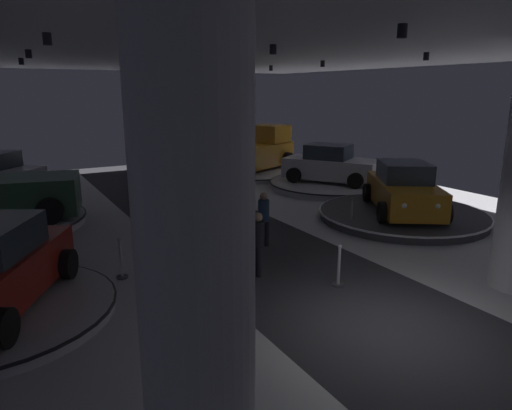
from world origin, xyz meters
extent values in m
cube|color=#B2B2B7|center=(0.00, 0.00, -0.03)|extent=(24.00, 44.00, 0.05)
cube|color=#2D2D33|center=(0.00, 0.00, 0.00)|extent=(4.40, 44.00, 0.01)
cube|color=silver|center=(0.00, 0.00, 5.55)|extent=(24.00, 44.00, 0.10)
cylinder|color=black|center=(-4.73, -0.24, 5.32)|extent=(0.16, 0.16, 0.22)
cylinder|color=black|center=(-4.99, 4.22, 5.32)|extent=(0.16, 0.16, 0.22)
cylinder|color=black|center=(-5.00, 8.36, 5.32)|extent=(0.16, 0.16, 0.22)
cylinder|color=black|center=(-4.94, 12.05, 5.32)|extent=(0.16, 0.16, 0.22)
cylinder|color=black|center=(-0.20, 0.09, 5.32)|extent=(0.16, 0.16, 0.22)
cylinder|color=black|center=(-0.17, 4.02, 5.32)|extent=(0.16, 0.16, 0.22)
cylinder|color=black|center=(0.02, 8.23, 5.32)|extent=(0.16, 0.16, 0.22)
cylinder|color=black|center=(0.03, 12.32, 5.32)|extent=(0.16, 0.16, 0.22)
cylinder|color=black|center=(4.77, 3.78, 5.32)|extent=(0.16, 0.16, 0.22)
cylinder|color=black|center=(4.55, 8.18, 5.32)|extent=(0.16, 0.16, 0.22)
cylinder|color=black|center=(4.69, 11.92, 5.32)|extent=(0.16, 0.16, 0.22)
cylinder|color=silver|center=(-4.44, -1.31, 2.75)|extent=(1.24, 1.24, 5.50)
cylinder|color=silver|center=(5.81, 15.67, 0.11)|extent=(5.57, 5.56, 0.22)
cylinder|color=black|center=(5.81, 15.67, 0.19)|extent=(5.68, 5.68, 0.05)
cube|color=#B77519|center=(5.81, 15.67, 0.97)|extent=(5.70, 4.07, 1.20)
cube|color=#B77519|center=(7.36, 16.36, 2.02)|extent=(2.32, 2.43, 1.00)
cube|color=#28333D|center=(6.89, 16.15, 2.02)|extent=(0.78, 1.63, 0.75)
cylinder|color=black|center=(7.02, 17.50, 0.64)|extent=(0.88, 0.60, 0.84)
cylinder|color=black|center=(7.98, 15.35, 0.64)|extent=(0.88, 0.60, 0.84)
cylinder|color=black|center=(3.63, 15.99, 0.64)|extent=(0.88, 0.60, 0.84)
cylinder|color=black|center=(4.59, 13.84, 0.64)|extent=(0.88, 0.60, 0.84)
cylinder|color=black|center=(-6.32, 2.51, 0.59)|extent=(0.52, 0.70, 0.68)
cylinder|color=black|center=(-4.95, 5.02, 0.59)|extent=(0.52, 0.70, 0.68)
cylinder|color=black|center=(-5.95, 14.40, 0.59)|extent=(0.66, 0.60, 0.68)
cylinder|color=black|center=(-4.67, 15.94, 0.59)|extent=(0.66, 0.60, 0.68)
cylinder|color=black|center=(-4.81, 9.73, 0.71)|extent=(0.88, 0.47, 0.84)
cylinder|color=black|center=(-4.26, 12.02, 0.71)|extent=(0.88, 0.47, 0.84)
cylinder|color=#B7B7BC|center=(7.21, 10.68, 0.15)|extent=(5.51, 5.51, 0.30)
cylinder|color=black|center=(7.21, 10.68, 0.27)|extent=(5.62, 5.62, 0.05)
cube|color=silver|center=(7.21, 10.68, 0.91)|extent=(3.76, 4.51, 0.90)
cube|color=#2D3842|center=(7.13, 10.81, 1.66)|extent=(2.33, 2.44, 0.70)
cylinder|color=black|center=(8.82, 10.01, 0.64)|extent=(0.55, 0.69, 0.68)
cylinder|color=black|center=(7.13, 8.94, 0.64)|extent=(0.55, 0.69, 0.68)
cylinder|color=black|center=(7.29, 12.43, 0.64)|extent=(0.55, 0.69, 0.68)
cylinder|color=black|center=(5.60, 11.36, 0.64)|extent=(0.55, 0.69, 0.68)
sphere|color=white|center=(8.72, 9.21, 1.02)|extent=(0.18, 0.18, 0.18)
sphere|color=white|center=(7.89, 8.68, 1.02)|extent=(0.18, 0.18, 0.18)
cylinder|color=#333338|center=(6.00, 5.28, 0.15)|extent=(5.66, 5.66, 0.29)
cylinder|color=white|center=(6.00, 5.28, 0.26)|extent=(5.77, 5.77, 0.05)
cube|color=#B77519|center=(6.00, 5.28, 0.90)|extent=(3.84, 4.49, 0.90)
cube|color=#2D3842|center=(6.08, 5.40, 1.65)|extent=(2.35, 2.45, 0.70)
cylinder|color=black|center=(6.03, 3.53, 0.63)|extent=(0.56, 0.69, 0.68)
cylinder|color=black|center=(4.37, 4.65, 0.63)|extent=(0.56, 0.69, 0.68)
cylinder|color=black|center=(7.62, 5.91, 0.63)|extent=(0.56, 0.69, 0.68)
cylinder|color=black|center=(5.97, 7.02, 0.63)|extent=(0.56, 0.69, 0.68)
sphere|color=white|center=(5.26, 3.29, 1.01)|extent=(0.18, 0.18, 0.18)
sphere|color=white|center=(4.44, 3.84, 1.01)|extent=(0.18, 0.18, 0.18)
cylinder|color=black|center=(-0.85, 3.60, 0.40)|extent=(0.14, 0.14, 0.80)
cylinder|color=black|center=(-0.89, 3.43, 0.40)|extent=(0.14, 0.14, 0.80)
cylinder|color=black|center=(-0.87, 3.52, 1.06)|extent=(0.32, 0.32, 0.62)
sphere|color=#99755B|center=(-0.87, 3.52, 1.48)|extent=(0.22, 0.22, 0.22)
cylinder|color=black|center=(0.30, 5.36, 0.40)|extent=(0.14, 0.14, 0.80)
cylinder|color=black|center=(0.45, 5.27, 0.40)|extent=(0.14, 0.14, 0.80)
cylinder|color=#233851|center=(0.37, 5.32, 1.06)|extent=(0.32, 0.32, 0.62)
sphere|color=#99755B|center=(0.37, 5.32, 1.48)|extent=(0.22, 0.22, 0.22)
cylinder|color=#333338|center=(3.87, 5.50, 0.02)|extent=(0.28, 0.28, 0.04)
cylinder|color=#B2B2B7|center=(3.87, 5.50, 0.48)|extent=(0.07, 0.07, 0.96)
sphere|color=#B2B2B7|center=(3.87, 5.50, 0.96)|extent=(0.10, 0.10, 0.10)
cylinder|color=#333338|center=(0.43, 2.06, 0.02)|extent=(0.28, 0.28, 0.04)
cylinder|color=#B2B2B7|center=(0.43, 2.06, 0.48)|extent=(0.07, 0.07, 0.96)
sphere|color=#B2B2B7|center=(0.43, 2.06, 0.96)|extent=(0.10, 0.10, 0.10)
cylinder|color=#333338|center=(-3.78, 5.03, 0.02)|extent=(0.28, 0.28, 0.04)
cylinder|color=#B2B2B7|center=(-3.78, 5.03, 0.48)|extent=(0.07, 0.07, 0.96)
sphere|color=#B2B2B7|center=(-3.78, 5.03, 0.96)|extent=(0.10, 0.10, 0.10)
camera|label=1|loc=(-6.12, -5.45, 4.40)|focal=31.98mm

